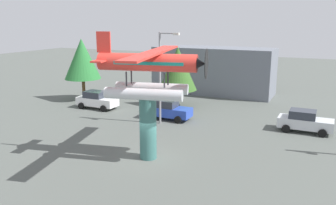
{
  "coord_description": "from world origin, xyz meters",
  "views": [
    {
      "loc": [
        10.41,
        -18.96,
        8.82
      ],
      "look_at": [
        0.0,
        3.0,
        3.09
      ],
      "focal_mm": 37.59,
      "sensor_mm": 36.0,
      "label": 1
    }
  ],
  "objects_px": {
    "car_far_silver": "(305,121)",
    "streetlight_primary": "(162,72)",
    "display_pedestal": "(148,128)",
    "tree_west": "(82,59)",
    "car_mid_blue": "(168,110)",
    "car_near_white": "(97,100)",
    "tree_east": "(178,69)",
    "storefront_building": "(213,70)",
    "floatplane_monument": "(149,70)"
  },
  "relations": [
    {
      "from": "car_far_silver",
      "to": "tree_east",
      "type": "bearing_deg",
      "value": 164.43
    },
    {
      "from": "car_mid_blue",
      "to": "streetlight_primary",
      "type": "distance_m",
      "value": 3.99
    },
    {
      "from": "streetlight_primary",
      "to": "storefront_building",
      "type": "relative_size",
      "value": 0.54
    },
    {
      "from": "storefront_building",
      "to": "tree_west",
      "type": "distance_m",
      "value": 15.62
    },
    {
      "from": "display_pedestal",
      "to": "car_near_white",
      "type": "height_order",
      "value": "display_pedestal"
    },
    {
      "from": "car_near_white",
      "to": "tree_east",
      "type": "distance_m",
      "value": 8.86
    },
    {
      "from": "streetlight_primary",
      "to": "tree_west",
      "type": "relative_size",
      "value": 1.15
    },
    {
      "from": "display_pedestal",
      "to": "storefront_building",
      "type": "bearing_deg",
      "value": 97.48
    },
    {
      "from": "car_far_silver",
      "to": "streetlight_primary",
      "type": "bearing_deg",
      "value": -165.81
    },
    {
      "from": "car_far_silver",
      "to": "storefront_building",
      "type": "xyz_separation_m",
      "value": [
        -11.61,
        11.71,
        1.91
      ]
    },
    {
      "from": "floatplane_monument",
      "to": "streetlight_primary",
      "type": "bearing_deg",
      "value": 97.41
    },
    {
      "from": "car_mid_blue",
      "to": "car_far_silver",
      "type": "xyz_separation_m",
      "value": [
        11.57,
        1.35,
        0.0
      ]
    },
    {
      "from": "floatplane_monument",
      "to": "car_mid_blue",
      "type": "bearing_deg",
      "value": 95.29
    },
    {
      "from": "car_mid_blue",
      "to": "tree_west",
      "type": "distance_m",
      "value": 12.92
    },
    {
      "from": "car_far_silver",
      "to": "floatplane_monument",
      "type": "bearing_deg",
      "value": -129.95
    },
    {
      "from": "tree_east",
      "to": "car_near_white",
      "type": "bearing_deg",
      "value": -148.02
    },
    {
      "from": "car_mid_blue",
      "to": "storefront_building",
      "type": "relative_size",
      "value": 0.29
    },
    {
      "from": "car_far_silver",
      "to": "streetlight_primary",
      "type": "height_order",
      "value": "streetlight_primary"
    },
    {
      "from": "storefront_building",
      "to": "streetlight_primary",
      "type": "bearing_deg",
      "value": -89.07
    },
    {
      "from": "storefront_building",
      "to": "floatplane_monument",
      "type": "bearing_deg",
      "value": -82.18
    },
    {
      "from": "display_pedestal",
      "to": "storefront_building",
      "type": "relative_size",
      "value": 0.29
    },
    {
      "from": "car_mid_blue",
      "to": "floatplane_monument",
      "type": "bearing_deg",
      "value": -71.5
    },
    {
      "from": "car_mid_blue",
      "to": "streetlight_primary",
      "type": "xyz_separation_m",
      "value": [
        0.2,
        -1.53,
        3.68
      ]
    },
    {
      "from": "display_pedestal",
      "to": "tree_east",
      "type": "xyz_separation_m",
      "value": [
        -4.04,
        13.84,
        1.89
      ]
    },
    {
      "from": "floatplane_monument",
      "to": "car_mid_blue",
      "type": "xyz_separation_m",
      "value": [
        -2.98,
        8.91,
        -4.91
      ]
    },
    {
      "from": "car_near_white",
      "to": "storefront_building",
      "type": "xyz_separation_m",
      "value": [
        8.2,
        12.56,
        1.91
      ]
    },
    {
      "from": "streetlight_primary",
      "to": "tree_east",
      "type": "relative_size",
      "value": 1.28
    },
    {
      "from": "display_pedestal",
      "to": "car_far_silver",
      "type": "relative_size",
      "value": 0.98
    },
    {
      "from": "display_pedestal",
      "to": "car_far_silver",
      "type": "xyz_separation_m",
      "value": [
        8.72,
        10.29,
        -1.18
      ]
    },
    {
      "from": "floatplane_monument",
      "to": "streetlight_primary",
      "type": "relative_size",
      "value": 1.32
    },
    {
      "from": "streetlight_primary",
      "to": "tree_west",
      "type": "distance_m",
      "value": 13.03
    },
    {
      "from": "streetlight_primary",
      "to": "storefront_building",
      "type": "height_order",
      "value": "streetlight_primary"
    },
    {
      "from": "car_near_white",
      "to": "car_far_silver",
      "type": "height_order",
      "value": "same"
    },
    {
      "from": "car_near_white",
      "to": "tree_west",
      "type": "height_order",
      "value": "tree_west"
    },
    {
      "from": "floatplane_monument",
      "to": "car_far_silver",
      "type": "distance_m",
      "value": 14.25
    },
    {
      "from": "car_near_white",
      "to": "car_far_silver",
      "type": "distance_m",
      "value": 19.82
    },
    {
      "from": "streetlight_primary",
      "to": "tree_west",
      "type": "height_order",
      "value": "streetlight_primary"
    },
    {
      "from": "car_near_white",
      "to": "car_far_silver",
      "type": "xyz_separation_m",
      "value": [
        19.8,
        0.85,
        0.0
      ]
    },
    {
      "from": "car_near_white",
      "to": "storefront_building",
      "type": "relative_size",
      "value": 0.29
    },
    {
      "from": "car_near_white",
      "to": "tree_east",
      "type": "xyz_separation_m",
      "value": [
        7.05,
        4.4,
        3.07
      ]
    },
    {
      "from": "display_pedestal",
      "to": "tree_west",
      "type": "relative_size",
      "value": 0.6
    },
    {
      "from": "streetlight_primary",
      "to": "floatplane_monument",
      "type": "bearing_deg",
      "value": -69.38
    },
    {
      "from": "floatplane_monument",
      "to": "streetlight_primary",
      "type": "distance_m",
      "value": 7.98
    },
    {
      "from": "car_mid_blue",
      "to": "car_far_silver",
      "type": "distance_m",
      "value": 11.65
    },
    {
      "from": "car_near_white",
      "to": "storefront_building",
      "type": "bearing_deg",
      "value": 56.87
    },
    {
      "from": "tree_east",
      "to": "tree_west",
      "type": "bearing_deg",
      "value": -170.7
    },
    {
      "from": "car_near_white",
      "to": "car_far_silver",
      "type": "relative_size",
      "value": 1.0
    },
    {
      "from": "car_mid_blue",
      "to": "display_pedestal",
      "type": "bearing_deg",
      "value": -72.29
    },
    {
      "from": "floatplane_monument",
      "to": "streetlight_primary",
      "type": "height_order",
      "value": "floatplane_monument"
    },
    {
      "from": "car_mid_blue",
      "to": "streetlight_primary",
      "type": "bearing_deg",
      "value": -82.45
    }
  ]
}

